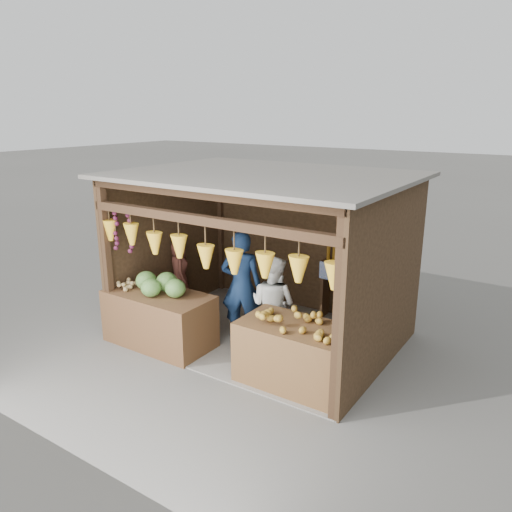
{
  "coord_description": "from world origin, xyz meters",
  "views": [
    {
      "loc": [
        4.03,
        -6.28,
        3.56
      ],
      "look_at": [
        -0.07,
        -0.1,
        1.38
      ],
      "focal_mm": 35.0,
      "sensor_mm": 36.0,
      "label": 1
    }
  ],
  "objects_px": {
    "counter_left": "(159,319)",
    "man_standing": "(241,286)",
    "woman_standing": "(273,305)",
    "vendor_seated": "(179,269)",
    "counter_right": "(294,354)"
  },
  "relations": [
    {
      "from": "man_standing",
      "to": "woman_standing",
      "type": "relative_size",
      "value": 1.17
    },
    {
      "from": "counter_left",
      "to": "man_standing",
      "type": "xyz_separation_m",
      "value": [
        0.94,
        0.9,
        0.47
      ]
    },
    {
      "from": "counter_left",
      "to": "man_standing",
      "type": "bearing_deg",
      "value": 43.85
    },
    {
      "from": "counter_left",
      "to": "vendor_seated",
      "type": "bearing_deg",
      "value": 116.78
    },
    {
      "from": "counter_right",
      "to": "woman_standing",
      "type": "distance_m",
      "value": 1.02
    },
    {
      "from": "man_standing",
      "to": "vendor_seated",
      "type": "distance_m",
      "value": 1.52
    },
    {
      "from": "woman_standing",
      "to": "vendor_seated",
      "type": "relative_size",
      "value": 1.46
    },
    {
      "from": "woman_standing",
      "to": "counter_right",
      "type": "bearing_deg",
      "value": 140.04
    },
    {
      "from": "counter_left",
      "to": "man_standing",
      "type": "relative_size",
      "value": 0.96
    },
    {
      "from": "woman_standing",
      "to": "man_standing",
      "type": "bearing_deg",
      "value": -9.96
    },
    {
      "from": "counter_left",
      "to": "counter_right",
      "type": "xyz_separation_m",
      "value": [
        2.34,
        0.12,
        0.01
      ]
    },
    {
      "from": "man_standing",
      "to": "counter_left",
      "type": "bearing_deg",
      "value": 19.93
    },
    {
      "from": "counter_left",
      "to": "woman_standing",
      "type": "bearing_deg",
      "value": 25.21
    },
    {
      "from": "vendor_seated",
      "to": "counter_left",
      "type": "bearing_deg",
      "value": 159.73
    },
    {
      "from": "man_standing",
      "to": "vendor_seated",
      "type": "xyz_separation_m",
      "value": [
        -1.5,
        0.22,
        -0.05
      ]
    }
  ]
}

